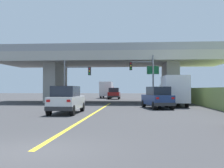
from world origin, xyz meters
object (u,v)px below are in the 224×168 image
highway_sign (153,75)px  semi_truck_distant (107,90)px  box_truck (174,91)px  traffic_signal_nearside (145,74)px  sedan_oncoming (114,93)px  suv_crossing (157,98)px  suv_lead (67,100)px  traffic_signal_farside (74,77)px

highway_sign → semi_truck_distant: 22.13m
box_truck → traffic_signal_nearside: size_ratio=1.24×
semi_truck_distant → box_truck: bearing=-69.7°
box_truck → sedan_oncoming: box_truck is taller
semi_truck_distant → suv_crossing: bearing=-75.7°
box_truck → sedan_oncoming: size_ratio=1.56×
suv_lead → sedan_oncoming: bearing=87.1°
traffic_signal_farside → semi_truck_distant: (1.69, 23.16, -1.57)m
suv_crossing → box_truck: 4.31m
suv_lead → sedan_oncoming: size_ratio=1.06×
highway_sign → sedan_oncoming: bearing=111.9°
suv_crossing → highway_sign: highway_sign is taller
suv_crossing → semi_truck_distant: (-7.55, 29.67, 0.66)m
suv_lead → suv_crossing: same height
suv_lead → traffic_signal_farside: bearing=99.7°
semi_truck_distant → highway_sign: bearing=-69.4°
highway_sign → traffic_signal_nearside: bearing=-113.7°
sedan_oncoming → semi_truck_distant: 6.37m
suv_lead → semi_truck_distant: semi_truck_distant is taller
suv_crossing → highway_sign: size_ratio=1.03×
traffic_signal_farside → highway_sign: 9.80m
sedan_oncoming → traffic_signal_farside: 17.63m
traffic_signal_nearside → semi_truck_distant: (-6.73, 23.01, -1.93)m
traffic_signal_nearside → semi_truck_distant: size_ratio=0.79×
traffic_signal_nearside → sedan_oncoming: bearing=105.9°
suv_lead → suv_crossing: 9.20m
box_truck → highway_sign: size_ratio=1.46×
traffic_signal_nearside → highway_sign: size_ratio=1.18×
suv_lead → box_truck: bearing=46.3°
highway_sign → box_truck: bearing=-71.2°
box_truck → highway_sign: highway_sign is taller
suv_lead → traffic_signal_farside: traffic_signal_farside is taller
highway_sign → suv_lead: bearing=-116.3°
suv_crossing → sedan_oncoming: (-5.66, 23.63, 0.00)m
sedan_oncoming → traffic_signal_nearside: traffic_signal_nearside is taller
traffic_signal_nearside → semi_truck_distant: 24.05m
box_truck → sedan_oncoming: (-7.67, 19.86, -0.63)m
box_truck → sedan_oncoming: 21.30m
suv_crossing → box_truck: box_truck is taller
box_truck → semi_truck_distant: 27.61m
suv_lead → sedan_oncoming: 29.48m
traffic_signal_farside → semi_truck_distant: traffic_signal_farside is taller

